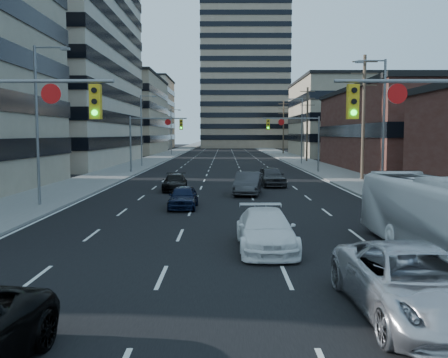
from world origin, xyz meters
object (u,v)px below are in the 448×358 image
object	(u,v)px
white_van	(266,230)
sedan_blue	(183,197)
transit_bus	(446,218)
silver_suv	(415,283)

from	to	relation	value
white_van	sedan_blue	xyz separation A→B (m)	(-3.77, 9.97, -0.07)
white_van	transit_bus	xyz separation A→B (m)	(5.81, -1.36, 0.65)
transit_bus	sedan_blue	size ratio (longest dim) A/B	2.61
silver_suv	transit_bus	world-z (taller)	transit_bus
white_van	sedan_blue	world-z (taller)	white_van
silver_suv	sedan_blue	size ratio (longest dim) A/B	1.53
silver_suv	white_van	bearing A→B (deg)	111.43
white_van	transit_bus	size ratio (longest dim) A/B	0.50
white_van	silver_suv	bearing A→B (deg)	-68.15
white_van	silver_suv	size ratio (longest dim) A/B	0.85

